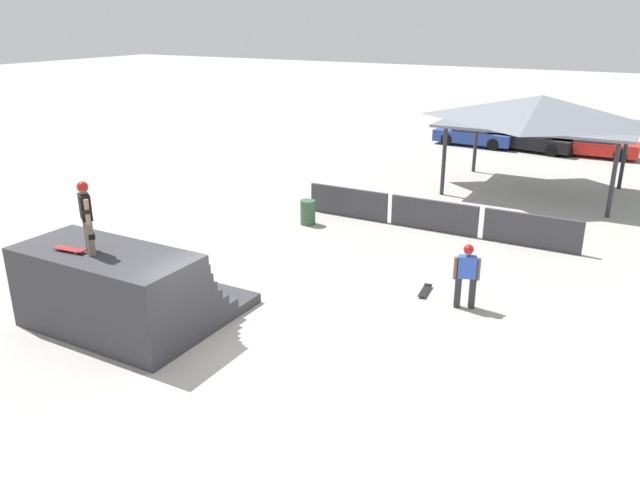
{
  "coord_description": "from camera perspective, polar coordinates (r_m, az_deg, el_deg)",
  "views": [
    {
      "loc": [
        7.53,
        -9.36,
        6.83
      ],
      "look_at": [
        -0.27,
        4.58,
        1.06
      ],
      "focal_mm": 35.0,
      "sensor_mm": 36.0,
      "label": 1
    }
  ],
  "objects": [
    {
      "name": "skateboard_on_ground",
      "position": [
        16.58,
        9.6,
        -4.55
      ],
      "size": [
        0.3,
        0.86,
        0.09
      ],
      "rotation": [
        0.0,
        0.0,
        1.69
      ],
      "color": "blue",
      "rests_on": "ground"
    },
    {
      "name": "skateboard_on_deck",
      "position": [
        14.75,
        -21.84,
        -0.81
      ],
      "size": [
        0.82,
        0.28,
        0.09
      ],
      "rotation": [
        0.0,
        0.0,
        0.1
      ],
      "color": "blue",
      "rests_on": "quarter_pipe_ramp"
    },
    {
      "name": "quarter_pipe_ramp",
      "position": [
        15.15,
        -17.76,
        -4.43
      ],
      "size": [
        4.3,
        3.85,
        1.93
      ],
      "color": "#38383D",
      "rests_on": "ground"
    },
    {
      "name": "parked_car_red",
      "position": [
        35.12,
        23.88,
        7.96
      ],
      "size": [
        4.09,
        1.68,
        1.27
      ],
      "rotation": [
        0.0,
        0.0,
        -0.0
      ],
      "color": "red",
      "rests_on": "ground"
    },
    {
      "name": "bystander_walking",
      "position": [
        15.59,
        13.27,
        -2.77
      ],
      "size": [
        0.64,
        0.36,
        1.66
      ],
      "rotation": [
        0.0,
        0.0,
        3.52
      ],
      "color": "#2D2D33",
      "rests_on": "ground"
    },
    {
      "name": "ground_plane",
      "position": [
        13.82,
        -8.46,
        -10.01
      ],
      "size": [
        160.0,
        160.0,
        0.0
      ],
      "primitive_type": "plane",
      "color": "#ADA8A0"
    },
    {
      "name": "trash_bin",
      "position": [
        21.53,
        -1.12,
        2.54
      ],
      "size": [
        0.52,
        0.52,
        0.85
      ],
      "primitive_type": "cylinder",
      "color": "#385B3D",
      "rests_on": "ground"
    },
    {
      "name": "pavilion_shelter",
      "position": [
        26.54,
        19.57,
        11.1
      ],
      "size": [
        7.28,
        5.29,
        3.9
      ],
      "color": "#2D2D33",
      "rests_on": "ground"
    },
    {
      "name": "barrier_fence",
      "position": [
        21.19,
        10.36,
        2.21
      ],
      "size": [
        9.4,
        0.12,
        1.05
      ],
      "color": "#3D3D42",
      "rests_on": "ground"
    },
    {
      "name": "parked_car_black",
      "position": [
        35.45,
        18.84,
        8.69
      ],
      "size": [
        4.65,
        2.51,
        1.27
      ],
      "rotation": [
        0.0,
        0.0,
        -0.19
      ],
      "color": "black",
      "rests_on": "ground"
    },
    {
      "name": "parked_car_blue",
      "position": [
        36.05,
        13.93,
        9.33
      ],
      "size": [
        4.43,
        1.94,
        1.27
      ],
      "rotation": [
        0.0,
        0.0,
        -0.07
      ],
      "color": "navy",
      "rests_on": "ground"
    },
    {
      "name": "skater_on_deck",
      "position": [
        14.27,
        -20.61,
        2.37
      ],
      "size": [
        0.65,
        0.5,
        1.61
      ],
      "rotation": [
        0.0,
        0.0,
        -0.58
      ],
      "color": "#6B6051",
      "rests_on": "quarter_pipe_ramp"
    }
  ]
}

